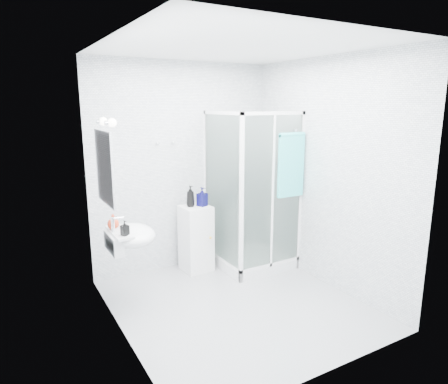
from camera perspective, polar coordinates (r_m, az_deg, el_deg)
room at (r=3.97m, az=1.90°, el=1.09°), size 2.40×2.60×2.60m
shower_enclosure at (r=5.17m, az=3.66°, el=-6.02°), size 0.90×0.95×2.00m
wall_basin at (r=4.11m, az=-13.40°, el=-6.12°), size 0.46×0.56×0.35m
mirror at (r=3.90m, az=-16.72°, el=3.34°), size 0.02×0.60×0.70m
vanity_lights at (r=3.87m, az=-16.39°, el=9.56°), size 0.10×0.40×0.08m
wall_hooks at (r=4.93m, az=-8.38°, el=6.94°), size 0.23×0.06×0.03m
storage_cabinet at (r=5.10m, az=-4.01°, el=-6.62°), size 0.36×0.38×0.84m
hand_towel at (r=4.81m, az=9.56°, el=4.04°), size 0.36×0.05×0.77m
shampoo_bottle_a at (r=4.94m, az=-4.82°, el=-0.61°), size 0.12×0.12×0.26m
shampoo_bottle_b at (r=4.96m, az=-3.14°, el=-0.68°), size 0.14×0.14×0.24m
soap_dispenser_orange at (r=4.13m, az=-15.56°, el=-4.09°), size 0.15×0.15×0.15m
soap_dispenser_black at (r=3.90m, az=-13.99°, el=-5.01°), size 0.08×0.08×0.15m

